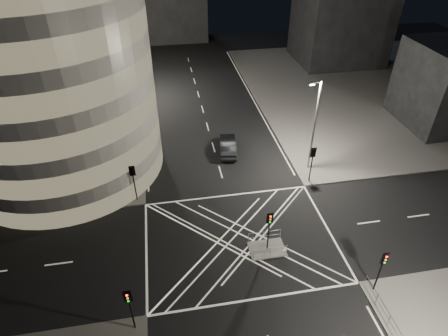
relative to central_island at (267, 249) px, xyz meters
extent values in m
plane|color=black|center=(-2.00, 1.50, -0.07)|extent=(120.00, 120.00, 0.00)
cube|color=#5A5754|center=(27.00, 28.50, 0.00)|extent=(42.00, 42.00, 0.15)
cube|color=slate|center=(0.00, 0.00, 0.00)|extent=(3.00, 2.00, 0.15)
cylinder|color=gray|center=(-18.00, 15.50, 12.57)|extent=(20.00, 20.00, 25.00)
cube|color=gray|center=(-24.00, 43.50, 11.07)|extent=(24.00, 16.00, 22.00)
cube|color=black|center=(24.00, 41.50, 7.58)|extent=(14.00, 12.00, 15.00)
cylinder|color=black|center=(-12.50, 10.50, 1.88)|extent=(0.32, 0.32, 3.62)
ellipsoid|color=black|center=(-12.50, 10.50, 5.06)|extent=(4.98, 4.98, 5.73)
cylinder|color=black|center=(-12.50, 16.50, 1.94)|extent=(0.32, 0.32, 3.73)
ellipsoid|color=black|center=(-12.50, 16.50, 5.25)|extent=(5.25, 5.25, 6.04)
cylinder|color=black|center=(-12.50, 22.50, 1.69)|extent=(0.32, 0.32, 3.24)
ellipsoid|color=black|center=(-12.50, 22.50, 4.52)|extent=(4.38, 4.38, 5.04)
cylinder|color=black|center=(-12.50, 28.50, 1.72)|extent=(0.32, 0.32, 3.29)
ellipsoid|color=black|center=(-12.50, 28.50, 4.83)|extent=(5.34, 5.34, 6.14)
cylinder|color=black|center=(-12.50, 34.50, 1.58)|extent=(0.32, 0.32, 3.02)
ellipsoid|color=black|center=(-12.50, 34.50, 4.29)|extent=(4.36, 4.36, 5.02)
cylinder|color=black|center=(-10.80, 8.30, 1.57)|extent=(0.12, 0.12, 3.00)
cube|color=black|center=(-10.80, 8.30, 3.52)|extent=(0.28, 0.22, 0.90)
cube|color=black|center=(-10.80, 8.30, 3.52)|extent=(0.55, 0.04, 1.10)
cylinder|color=black|center=(-10.80, -5.30, 1.57)|extent=(0.12, 0.12, 3.00)
cube|color=black|center=(-10.80, -5.30, 3.52)|extent=(0.28, 0.22, 0.90)
cube|color=black|center=(-10.80, -5.30, 3.52)|extent=(0.55, 0.04, 1.10)
cylinder|color=black|center=(6.80, 8.30, 1.57)|extent=(0.12, 0.12, 3.00)
cube|color=black|center=(6.80, 8.30, 3.52)|extent=(0.28, 0.22, 0.90)
cube|color=black|center=(6.80, 8.30, 3.52)|extent=(0.55, 0.04, 1.10)
cylinder|color=black|center=(6.80, -5.30, 1.57)|extent=(0.12, 0.12, 3.00)
cube|color=black|center=(6.80, -5.30, 3.52)|extent=(0.28, 0.22, 0.90)
cube|color=black|center=(6.80, -5.30, 3.52)|extent=(0.55, 0.04, 1.10)
cylinder|color=black|center=(0.00, 0.00, 1.57)|extent=(0.12, 0.12, 3.00)
cube|color=black|center=(0.00, 0.00, 3.52)|extent=(0.28, 0.22, 0.90)
cube|color=black|center=(0.00, 0.00, 3.52)|extent=(0.55, 0.04, 1.10)
cylinder|color=slate|center=(-11.50, 13.50, 5.08)|extent=(0.20, 0.20, 10.00)
cylinder|color=slate|center=(-11.05, 13.50, 9.93)|extent=(0.90, 0.10, 0.10)
cube|color=slate|center=(-10.60, 13.50, 9.83)|extent=(0.50, 0.25, 0.18)
cube|color=white|center=(-10.60, 13.50, 9.72)|extent=(0.42, 0.20, 0.05)
cylinder|color=slate|center=(-11.50, 31.50, 5.08)|extent=(0.20, 0.20, 10.00)
cylinder|color=slate|center=(-11.05, 31.50, 9.93)|extent=(0.90, 0.10, 0.10)
cube|color=slate|center=(-10.60, 31.50, 9.83)|extent=(0.50, 0.25, 0.18)
cube|color=white|center=(-10.60, 31.50, 9.72)|extent=(0.42, 0.20, 0.05)
cylinder|color=slate|center=(7.50, 10.50, 5.08)|extent=(0.20, 0.20, 10.00)
cylinder|color=slate|center=(7.05, 10.50, 9.93)|extent=(0.90, 0.10, 0.10)
cube|color=slate|center=(6.60, 10.50, 9.83)|extent=(0.50, 0.25, 0.18)
cube|color=white|center=(6.60, 10.50, 9.72)|extent=(0.42, 0.20, 0.05)
cube|color=slate|center=(0.00, -0.90, 0.62)|extent=(2.80, 0.06, 1.10)
cube|color=slate|center=(0.00, 0.90, 0.62)|extent=(2.80, 0.06, 1.10)
imported|color=black|center=(-0.50, 15.29, 0.78)|extent=(2.52, 5.38, 1.71)
camera|label=1|loc=(-7.32, -20.47, 23.96)|focal=30.00mm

